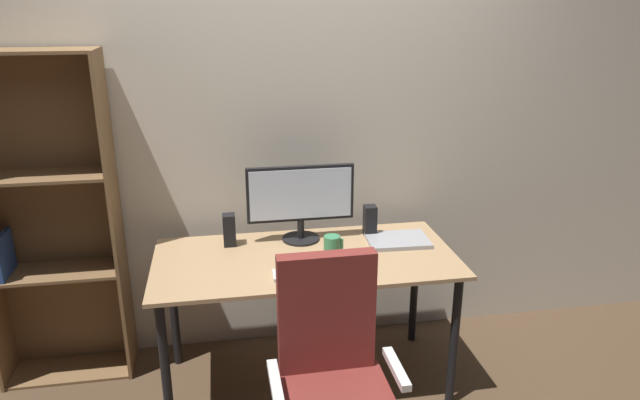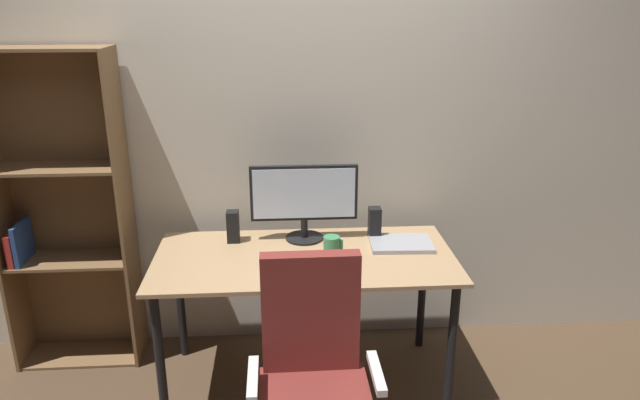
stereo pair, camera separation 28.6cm
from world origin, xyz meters
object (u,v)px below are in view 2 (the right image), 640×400
object	(u,v)px
keyboard	(298,273)
coffee_mug	(332,246)
laptop	(401,244)
mouse	(348,271)
bookshelf	(64,214)
desk	(305,271)
speaker_right	(375,223)
office_chair	(314,393)
monitor	(304,197)
speaker_left	(233,226)

from	to	relation	value
keyboard	coffee_mug	xyz separation A→B (m)	(0.17, 0.22, 0.04)
laptop	keyboard	bearing A→B (deg)	-148.32
mouse	bookshelf	xyz separation A→B (m)	(-1.47, 0.57, 0.11)
desk	speaker_right	size ratio (longest dim) A/B	8.84
speaker_right	office_chair	xyz separation A→B (m)	(-0.38, -0.92, -0.37)
monitor	speaker_right	xyz separation A→B (m)	(0.38, -0.01, -0.15)
coffee_mug	bookshelf	size ratio (longest dim) A/B	0.06
desk	speaker_left	size ratio (longest dim) A/B	8.84
desk	mouse	distance (m)	0.31
speaker_left	desk	bearing A→B (deg)	-29.81
monitor	mouse	distance (m)	0.52
laptop	office_chair	distance (m)	0.99
coffee_mug	office_chair	xyz separation A→B (m)	(-0.13, -0.72, -0.33)
mouse	office_chair	distance (m)	0.61
keyboard	office_chair	distance (m)	0.58
monitor	speaker_right	world-z (taller)	monitor
coffee_mug	bookshelf	world-z (taller)	bookshelf
monitor	coffee_mug	bearing A→B (deg)	-58.27
laptop	speaker_right	distance (m)	0.18
speaker_left	bookshelf	bearing A→B (deg)	170.57
desk	monitor	size ratio (longest dim) A/B	2.67
speaker_right	speaker_left	bearing A→B (deg)	180.00
mouse	speaker_left	world-z (taller)	speaker_left
monitor	keyboard	bearing A→B (deg)	-96.20
office_chair	mouse	bearing A→B (deg)	68.61
desk	laptop	bearing A→B (deg)	10.63
speaker_right	mouse	bearing A→B (deg)	-114.23
coffee_mug	mouse	bearing A→B (deg)	-75.71
speaker_right	bookshelf	xyz separation A→B (m)	(-1.66, 0.15, 0.04)
desk	speaker_left	world-z (taller)	speaker_left
office_chair	bookshelf	xyz separation A→B (m)	(-1.28, 1.07, 0.40)
office_chair	coffee_mug	bearing A→B (deg)	79.13
coffee_mug	laptop	world-z (taller)	coffee_mug
keyboard	office_chair	xyz separation A→B (m)	(0.04, -0.50, -0.29)
monitor	bookshelf	bearing A→B (deg)	173.64
coffee_mug	speaker_left	size ratio (longest dim) A/B	0.58
coffee_mug	bookshelf	xyz separation A→B (m)	(-1.42, 0.35, 0.07)
laptop	office_chair	bearing A→B (deg)	-119.47
keyboard	office_chair	bearing A→B (deg)	-82.78
desk	bookshelf	xyz separation A→B (m)	(-1.28, 0.36, 0.21)
monitor	laptop	size ratio (longest dim) A/B	1.76
desk	bookshelf	world-z (taller)	bookshelf
keyboard	bookshelf	size ratio (longest dim) A/B	0.17
office_chair	speaker_right	bearing A→B (deg)	67.05
keyboard	office_chair	world-z (taller)	office_chair
laptop	office_chair	xyz separation A→B (m)	(-0.50, -0.80, -0.29)
speaker_left	coffee_mug	bearing A→B (deg)	-21.61
speaker_right	desk	bearing A→B (deg)	-151.31
desk	monitor	distance (m)	0.39
coffee_mug	speaker_left	xyz separation A→B (m)	(-0.50, 0.20, 0.04)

